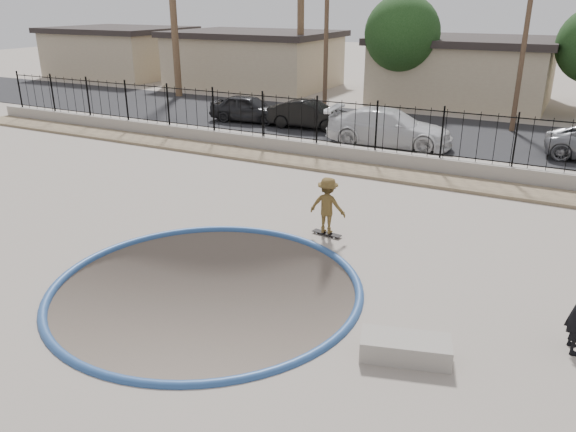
{
  "coord_description": "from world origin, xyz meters",
  "views": [
    {
      "loc": [
        6.76,
        -10.05,
        6.06
      ],
      "look_at": [
        0.51,
        2.0,
        0.79
      ],
      "focal_mm": 35.0,
      "sensor_mm": 36.0,
      "label": 1
    }
  ],
  "objects_px": {
    "car_b": "(310,115)",
    "skateboard": "(327,233)",
    "skater": "(327,209)",
    "concrete_ledge": "(405,348)",
    "car_a": "(249,108)",
    "car_c": "(389,128)"
  },
  "relations": [
    {
      "from": "skater",
      "to": "concrete_ledge",
      "type": "xyz_separation_m",
      "value": [
        3.52,
        -4.5,
        -0.58
      ]
    },
    {
      "from": "skateboard",
      "to": "car_b",
      "type": "xyz_separation_m",
      "value": [
        -6.23,
        12.0,
        0.65
      ]
    },
    {
      "from": "concrete_ledge",
      "to": "car_c",
      "type": "distance_m",
      "value": 15.79
    },
    {
      "from": "car_b",
      "to": "car_a",
      "type": "bearing_deg",
      "value": 86.93
    },
    {
      "from": "car_b",
      "to": "skateboard",
      "type": "bearing_deg",
      "value": -155.64
    },
    {
      "from": "skater",
      "to": "car_c",
      "type": "bearing_deg",
      "value": -83.61
    },
    {
      "from": "skater",
      "to": "skateboard",
      "type": "bearing_deg",
      "value": -119.12
    },
    {
      "from": "skater",
      "to": "concrete_ledge",
      "type": "distance_m",
      "value": 5.74
    },
    {
      "from": "skater",
      "to": "skateboard",
      "type": "relative_size",
      "value": 1.8
    },
    {
      "from": "concrete_ledge",
      "to": "car_c",
      "type": "height_order",
      "value": "car_c"
    },
    {
      "from": "concrete_ledge",
      "to": "car_b",
      "type": "distance_m",
      "value": 19.17
    },
    {
      "from": "skateboard",
      "to": "car_a",
      "type": "distance_m",
      "value": 15.47
    },
    {
      "from": "skater",
      "to": "car_a",
      "type": "bearing_deg",
      "value": -53.47
    },
    {
      "from": "skater",
      "to": "skateboard",
      "type": "height_order",
      "value": "skater"
    },
    {
      "from": "concrete_ledge",
      "to": "car_a",
      "type": "height_order",
      "value": "car_a"
    },
    {
      "from": "skateboard",
      "to": "car_c",
      "type": "relative_size",
      "value": 0.16
    },
    {
      "from": "skateboard",
      "to": "skater",
      "type": "bearing_deg",
      "value": -109.02
    },
    {
      "from": "car_b",
      "to": "car_c",
      "type": "bearing_deg",
      "value": -112.19
    },
    {
      "from": "skateboard",
      "to": "concrete_ledge",
      "type": "bearing_deg",
      "value": -44.45
    },
    {
      "from": "skateboard",
      "to": "car_a",
      "type": "relative_size",
      "value": 0.21
    },
    {
      "from": "skateboard",
      "to": "car_b",
      "type": "bearing_deg",
      "value": 124.97
    },
    {
      "from": "concrete_ledge",
      "to": "car_a",
      "type": "bearing_deg",
      "value": 128.79
    }
  ]
}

